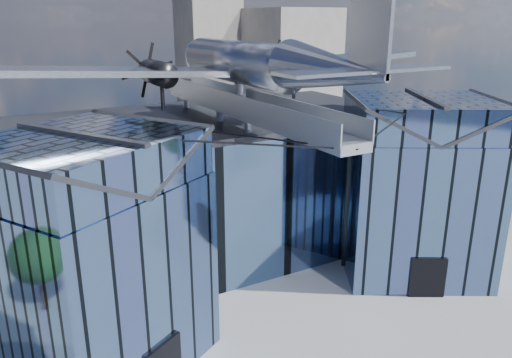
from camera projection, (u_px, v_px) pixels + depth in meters
ground_plane at (272, 298)px, 30.89m from camera, size 120.00×120.00×0.00m
museum at (229, 187)px, 34.00m from camera, size 32.88×24.50×17.60m
bg_towers at (97, 66)px, 70.37m from camera, size 77.00×24.50×26.00m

